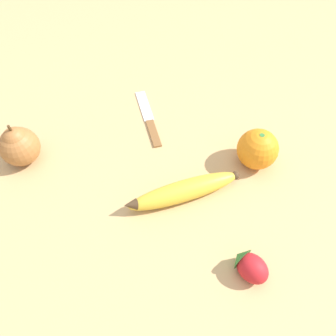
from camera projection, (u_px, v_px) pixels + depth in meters
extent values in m
plane|color=tan|center=(146.00, 195.00, 0.60)|extent=(3.00, 3.00, 0.00)
ellipsoid|color=gold|center=(184.00, 191.00, 0.58)|extent=(0.21, 0.10, 0.04)
cone|color=#47331E|center=(130.00, 205.00, 0.55)|extent=(0.03, 0.03, 0.03)
sphere|color=#47331E|center=(235.00, 175.00, 0.60)|extent=(0.01, 0.01, 0.01)
sphere|color=orange|center=(258.00, 149.00, 0.61)|extent=(0.08, 0.08, 0.08)
cylinder|color=#337A33|center=(262.00, 136.00, 0.58)|extent=(0.01, 0.01, 0.00)
sphere|color=#A36633|center=(20.00, 147.00, 0.62)|extent=(0.07, 0.07, 0.07)
sphere|color=#A36633|center=(16.00, 139.00, 0.60)|extent=(0.05, 0.05, 0.05)
cylinder|color=#4C3319|center=(10.00, 129.00, 0.58)|extent=(0.01, 0.01, 0.02)
ellipsoid|color=red|center=(252.00, 268.00, 0.49)|extent=(0.06, 0.07, 0.04)
cone|color=#337A33|center=(240.00, 257.00, 0.50)|extent=(0.04, 0.03, 0.04)
cube|color=silver|center=(144.00, 106.00, 0.74)|extent=(0.04, 0.10, 0.00)
cube|color=brown|center=(154.00, 133.00, 0.69)|extent=(0.03, 0.08, 0.01)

